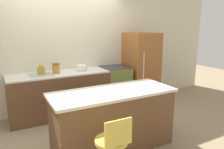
{
  "coord_description": "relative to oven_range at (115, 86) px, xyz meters",
  "views": [
    {
      "loc": [
        -1.35,
        -3.92,
        1.84
      ],
      "look_at": [
        0.5,
        -0.44,
        0.94
      ],
      "focal_mm": 35.0,
      "sensor_mm": 36.0,
      "label": 1
    }
  ],
  "objects": [
    {
      "name": "refrigerator",
      "position": [
        0.7,
        -0.02,
        0.38
      ],
      "size": [
        0.69,
        0.72,
        1.66
      ],
      "color": "#995628",
      "rests_on": "ground_plane"
    },
    {
      "name": "ground_plane",
      "position": [
        -0.99,
        -0.34,
        -0.45
      ],
      "size": [
        14.0,
        14.0,
        0.0
      ],
      "primitive_type": "plane",
      "color": "#998466"
    },
    {
      "name": "kettle",
      "position": [
        -1.61,
        0.03,
        0.54
      ],
      "size": [
        0.15,
        0.15,
        0.2
      ],
      "color": "#B29333",
      "rests_on": "back_counter"
    },
    {
      "name": "back_counter",
      "position": [
        -1.28,
        0.0,
        -0.0
      ],
      "size": [
        1.97,
        0.65,
        0.91
      ],
      "color": "brown",
      "rests_on": "ground_plane"
    },
    {
      "name": "mixing_bowl",
      "position": [
        -0.79,
        0.03,
        0.51
      ],
      "size": [
        0.21,
        0.21,
        0.11
      ],
      "color": "white",
      "rests_on": "back_counter"
    },
    {
      "name": "wall_back",
      "position": [
        -0.99,
        0.35,
        0.85
      ],
      "size": [
        8.0,
        0.06,
        2.6
      ],
      "color": "beige",
      "rests_on": "ground_plane"
    },
    {
      "name": "canister_jar",
      "position": [
        -1.32,
        0.03,
        0.55
      ],
      "size": [
        0.15,
        0.15,
        0.19
      ],
      "color": "#B77F33",
      "rests_on": "back_counter"
    },
    {
      "name": "kitchen_island",
      "position": [
        -0.9,
        -1.57,
        -0.0
      ],
      "size": [
        1.84,
        0.75,
        0.9
      ],
      "color": "brown",
      "rests_on": "ground_plane"
    },
    {
      "name": "oven_range",
      "position": [
        0.0,
        0.0,
        0.0
      ],
      "size": [
        0.58,
        0.66,
        0.91
      ],
      "color": "olive",
      "rests_on": "ground_plane"
    }
  ]
}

